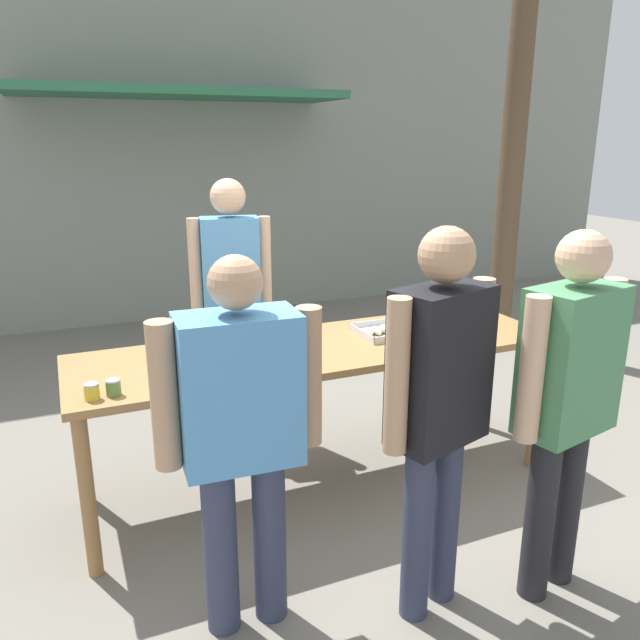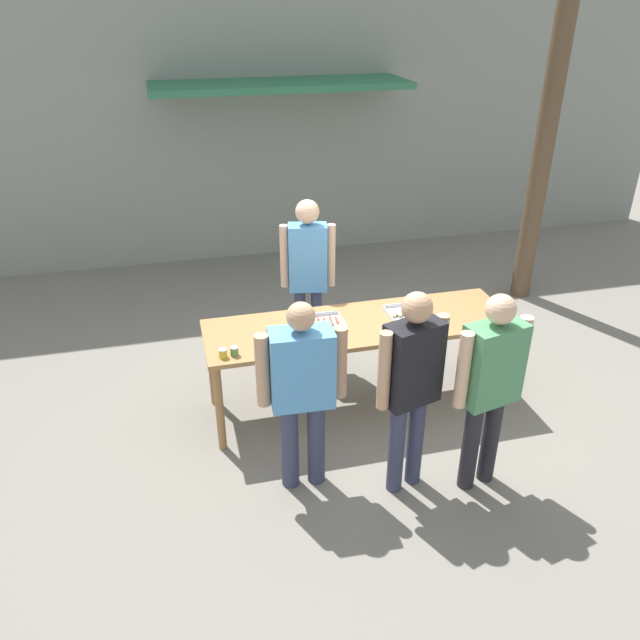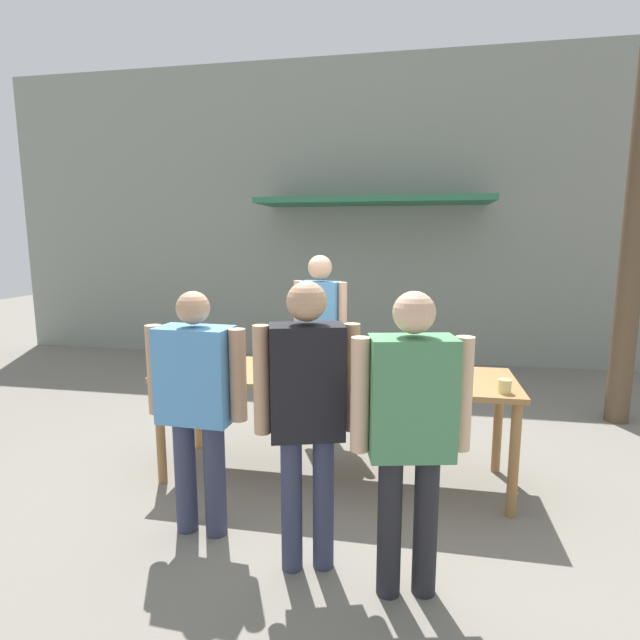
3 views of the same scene
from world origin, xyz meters
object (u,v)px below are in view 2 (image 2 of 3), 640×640
food_tray_sausages (320,324)px  beer_cup (502,317)px  condiment_jar_ketchup (234,351)px  person_customer_holding_hotdog (302,384)px  food_tray_buns (407,313)px  person_server_behind_table (308,268)px  condiment_jar_mustard (223,353)px  person_customer_waiting_in_line (411,378)px  person_customer_with_cup (490,378)px

food_tray_sausages → beer_cup: beer_cup is taller
condiment_jar_ketchup → person_customer_holding_hotdog: 0.75m
food_tray_sausages → condiment_jar_ketchup: size_ratio=5.33×
food_tray_buns → person_server_behind_table: size_ratio=0.21×
condiment_jar_mustard → person_server_behind_table: bearing=50.1°
person_server_behind_table → person_customer_waiting_in_line: bearing=-70.0°
condiment_jar_ketchup → person_customer_waiting_in_line: size_ratio=0.05×
condiment_jar_mustard → person_server_behind_table: (0.96, 1.15, 0.16)m
condiment_jar_ketchup → beer_cup: (2.35, 0.00, 0.01)m
person_server_behind_table → person_customer_with_cup: person_server_behind_table is taller
condiment_jar_mustard → food_tray_buns: bearing=11.3°
food_tray_sausages → person_customer_with_cup: (0.95, -1.28, 0.10)m
food_tray_buns → person_server_behind_table: person_server_behind_table is taller
condiment_jar_ketchup → person_customer_holding_hotdog: size_ratio=0.05×
food_tray_buns → person_customer_holding_hotdog: bearing=-141.2°
person_customer_holding_hotdog → person_customer_waiting_in_line: 0.79m
food_tray_buns → condiment_jar_mustard: bearing=-168.7°
condiment_jar_mustard → person_customer_holding_hotdog: bearing=-50.3°
beer_cup → person_customer_waiting_in_line: person_customer_waiting_in_line is taller
person_server_behind_table → person_customer_waiting_in_line: (0.30, -1.98, -0.06)m
person_server_behind_table → food_tray_sausages: bearing=-84.5°
food_tray_buns → person_server_behind_table: (-0.73, 0.81, 0.17)m
food_tray_sausages → person_customer_waiting_in_line: size_ratio=0.24×
beer_cup → person_server_behind_table: (-1.48, 1.14, 0.15)m
food_tray_sausages → condiment_jar_mustard: size_ratio=5.33×
person_customer_holding_hotdog → person_customer_waiting_in_line: (0.75, -0.22, 0.07)m
condiment_jar_ketchup → beer_cup: beer_cup is taller
person_customer_with_cup → person_customer_waiting_in_line: size_ratio=0.98×
condiment_jar_ketchup → person_customer_waiting_in_line: 1.44m
beer_cup → person_customer_waiting_in_line: bearing=-144.5°
food_tray_sausages → person_customer_with_cup: bearing=-53.5°
condiment_jar_mustard → person_customer_waiting_in_line: bearing=-33.4°
condiment_jar_mustard → condiment_jar_ketchup: (0.09, 0.01, 0.00)m
condiment_jar_mustard → beer_cup: (2.44, 0.01, 0.01)m
beer_cup → food_tray_sausages: bearing=168.1°
food_tray_sausages → person_server_behind_table: size_ratio=0.23×
food_tray_buns → person_server_behind_table: bearing=132.0°
food_tray_sausages → condiment_jar_ketchup: bearing=-157.2°
condiment_jar_mustard → person_customer_holding_hotdog: person_customer_holding_hotdog is taller
condiment_jar_ketchup → person_server_behind_table: bearing=52.7°
condiment_jar_mustard → condiment_jar_ketchup: 0.09m
person_server_behind_table → beer_cup: bearing=-26.1°
person_customer_holding_hotdog → person_customer_waiting_in_line: bearing=166.6°
condiment_jar_ketchup → person_customer_with_cup: 1.98m
beer_cup → person_server_behind_table: bearing=142.5°
condiment_jar_ketchup → person_customer_holding_hotdog: person_customer_holding_hotdog is taller
person_server_behind_table → person_customer_holding_hotdog: person_server_behind_table is taller
beer_cup → person_customer_with_cup: person_customer_with_cup is taller
condiment_jar_ketchup → person_customer_waiting_in_line: (1.17, -0.84, 0.10)m
food_tray_buns → person_customer_waiting_in_line: (-0.43, -1.17, 0.12)m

